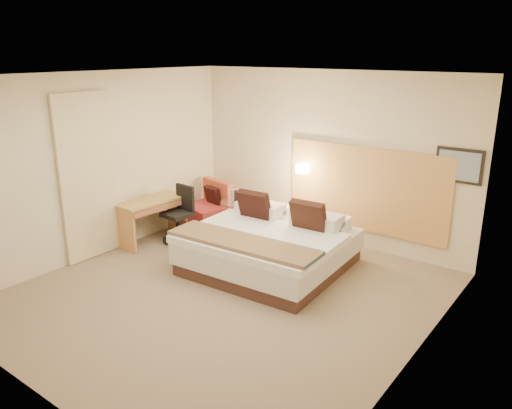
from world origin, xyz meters
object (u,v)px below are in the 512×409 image
Objects in this scene: side_table at (236,217)px; desk_chair at (180,219)px; lounge_chair at (209,208)px; desk at (152,208)px; bed at (270,246)px.

desk_chair is (-0.55, -0.76, 0.05)m from side_table.
desk_chair is at bearing -126.05° from side_table.
side_table is at bearing -8.24° from lounge_chair.
desk_chair reaches higher than lounge_chair.
side_table is 0.64× the size of desk_chair.
desk is at bearing -98.32° from lounge_chair.
lounge_chair reaches higher than desk.
desk is (-2.10, -0.30, 0.23)m from bed.
desk is at bearing -130.02° from side_table.
bed is at bearing 8.20° from desk.
desk_chair reaches higher than desk.
desk is at bearing -138.82° from desk_chair.
bed reaches higher than lounge_chair.
bed is 2.13m from desk.
lounge_chair is 1.47× the size of side_table.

